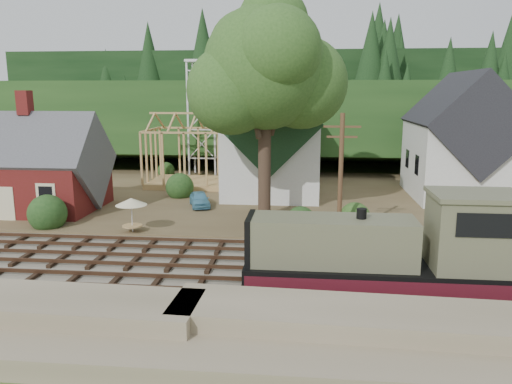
# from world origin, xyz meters

# --- Properties ---
(ground) EXTENTS (140.00, 140.00, 0.00)m
(ground) POSITION_xyz_m (0.00, 0.00, 0.00)
(ground) COLOR #384C1E
(ground) RESTS_ON ground
(embankment) EXTENTS (64.00, 5.00, 1.60)m
(embankment) POSITION_xyz_m (0.00, -8.50, 0.00)
(embankment) COLOR #7F7259
(embankment) RESTS_ON ground
(railroad_bed) EXTENTS (64.00, 11.00, 0.16)m
(railroad_bed) POSITION_xyz_m (0.00, 0.00, 0.08)
(railroad_bed) COLOR #726B5B
(railroad_bed) RESTS_ON ground
(village_flat) EXTENTS (64.00, 26.00, 0.30)m
(village_flat) POSITION_xyz_m (0.00, 18.00, 0.15)
(village_flat) COLOR brown
(village_flat) RESTS_ON ground
(hillside) EXTENTS (70.00, 28.96, 12.74)m
(hillside) POSITION_xyz_m (0.00, 42.00, 0.00)
(hillside) COLOR #1E3F19
(hillside) RESTS_ON ground
(ridge) EXTENTS (80.00, 20.00, 12.00)m
(ridge) POSITION_xyz_m (0.00, 58.00, 0.00)
(ridge) COLOR black
(ridge) RESTS_ON ground
(depot) EXTENTS (10.80, 7.41, 9.00)m
(depot) POSITION_xyz_m (-16.00, 11.00, 3.21)
(depot) COLOR #5A1914
(depot) RESTS_ON village_flat
(church) EXTENTS (8.40, 15.17, 13.00)m
(church) POSITION_xyz_m (2.00, 19.68, 5.18)
(church) COLOR silver
(church) RESTS_ON village_flat
(farmhouse) EXTENTS (8.40, 10.80, 10.60)m
(farmhouse) POSITION_xyz_m (18.00, 19.00, 4.87)
(farmhouse) COLOR silver
(farmhouse) RESTS_ON village_flat
(timber_frame) EXTENTS (8.20, 6.20, 6.99)m
(timber_frame) POSITION_xyz_m (-6.00, 22.00, 3.27)
(timber_frame) COLOR tan
(timber_frame) RESTS_ON village_flat
(lattice_tower) EXTENTS (3.20, 3.20, 12.12)m
(lattice_tower) POSITION_xyz_m (-6.00, 28.00, 10.03)
(lattice_tower) COLOR silver
(lattice_tower) RESTS_ON village_flat
(big_tree) EXTENTS (10.90, 8.40, 14.70)m
(big_tree) POSITION_xyz_m (2.17, 10.08, 10.22)
(big_tree) COLOR #38281E
(big_tree) RESTS_ON village_flat
(telegraph_pole_near) EXTENTS (2.20, 0.28, 8.00)m
(telegraph_pole_near) POSITION_xyz_m (7.00, 5.20, 4.25)
(telegraph_pole_near) COLOR #4C331E
(telegraph_pole_near) RESTS_ON ground
(locomotive) EXTENTS (12.11, 3.03, 4.84)m
(locomotive) POSITION_xyz_m (8.87, -3.00, 2.14)
(locomotive) COLOR black
(locomotive) RESTS_ON railroad_bed
(car_blue) EXTENTS (2.43, 3.74, 1.18)m
(car_blue) POSITION_xyz_m (-3.38, 13.05, 0.89)
(car_blue) COLOR #5DA7C7
(car_blue) RESTS_ON village_flat
(car_red) EXTENTS (5.03, 2.94, 1.32)m
(car_red) POSITION_xyz_m (17.68, 18.41, 0.96)
(car_red) COLOR red
(car_red) RESTS_ON village_flat
(patio_set) EXTENTS (2.01, 2.01, 2.24)m
(patio_set) POSITION_xyz_m (-6.19, 5.50, 2.20)
(patio_set) COLOR silver
(patio_set) RESTS_ON village_flat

